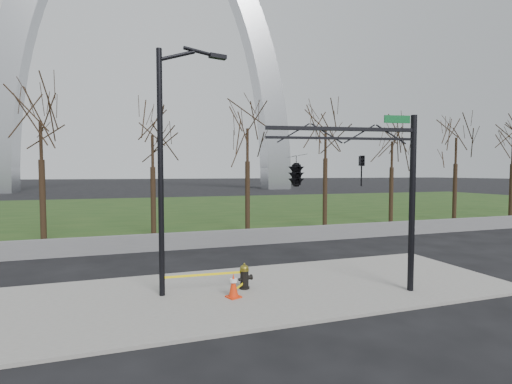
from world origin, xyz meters
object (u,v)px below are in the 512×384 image
object	(u,v)px
street_light	(167,154)
traffic_signal_mast	(319,171)
fire_hydrant	(245,277)
traffic_cone	(233,285)

from	to	relation	value
street_light	traffic_signal_mast	distance (m)	4.93
fire_hydrant	traffic_cone	world-z (taller)	fire_hydrant
fire_hydrant	traffic_cone	distance (m)	0.97
fire_hydrant	street_light	world-z (taller)	street_light
traffic_cone	traffic_signal_mast	bearing A→B (deg)	-12.92
street_light	traffic_signal_mast	size ratio (longest dim) A/B	1.37
fire_hydrant	traffic_signal_mast	xyz separation A→B (m)	(2.10, -1.38, 3.64)
traffic_cone	traffic_signal_mast	xyz separation A→B (m)	(2.70, -0.62, 3.66)
fire_hydrant	traffic_cone	bearing A→B (deg)	-134.97
fire_hydrant	street_light	xyz separation A→B (m)	(-2.53, 0.22, 4.19)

